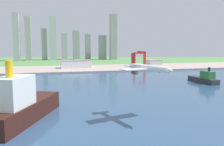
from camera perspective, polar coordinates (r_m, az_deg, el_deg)
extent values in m
plane|color=#55894B|center=(320.65, -3.25, -2.32)|extent=(2400.00, 2400.00, 0.00)
cube|color=#2D4C70|center=(262.86, -0.75, -4.29)|extent=(840.00, 360.00, 0.15)
cube|color=#AB9890|center=(506.92, -7.36, 1.08)|extent=(840.00, 140.00, 2.50)
cylinder|color=white|center=(161.18, 8.63, 1.23)|extent=(14.45, 38.01, 4.01)
cone|color=white|center=(145.67, 13.77, 0.55)|extent=(4.87, 5.29, 3.81)
cube|color=white|center=(162.73, 8.21, 1.08)|extent=(38.81, 18.59, 0.50)
cube|color=red|center=(174.59, 5.10, 3.14)|extent=(1.75, 4.57, 9.62)
cube|color=white|center=(174.84, 5.08, 1.96)|extent=(14.30, 7.83, 0.36)
cylinder|color=#4C4F54|center=(168.88, 11.26, 0.47)|extent=(3.60, 5.78, 2.20)
cylinder|color=#4C4F54|center=(155.67, 5.39, 0.05)|extent=(3.60, 5.78, 2.20)
cube|color=#2D3338|center=(343.76, 20.71, -1.57)|extent=(14.55, 51.04, 6.48)
cube|color=#337238|center=(335.86, 21.69, -0.40)|extent=(11.07, 18.65, 9.66)
cylinder|color=black|center=(333.13, 22.01, 0.81)|extent=(2.92, 2.92, 5.18)
cube|color=#381914|center=(171.14, -19.81, -8.50)|extent=(45.49, 75.98, 12.40)
cube|color=silver|center=(157.19, -22.20, -4.14)|extent=(24.26, 30.67, 18.56)
cylinder|color=yellow|center=(152.10, -23.15, 0.89)|extent=(4.28, 4.28, 9.92)
cube|color=red|center=(524.51, 5.43, 3.00)|extent=(2.20, 2.20, 28.78)
cube|color=red|center=(533.05, 7.87, 3.03)|extent=(2.20, 2.20, 28.78)
cube|color=red|center=(532.04, 5.14, 3.06)|extent=(2.20, 2.20, 28.78)
cube|color=red|center=(540.46, 7.55, 3.08)|extent=(2.20, 2.20, 28.78)
cube|color=red|center=(531.65, 6.53, 4.74)|extent=(26.40, 10.00, 2.80)
cube|color=red|center=(520.80, 6.98, 5.00)|extent=(2.60, 46.12, 2.60)
cube|color=white|center=(508.69, -8.54, 2.08)|extent=(61.76, 28.18, 15.14)
cube|color=gray|center=(508.12, -8.56, 2.99)|extent=(63.00, 28.74, 1.20)
cube|color=silver|center=(594.38, 9.82, 2.48)|extent=(32.07, 31.47, 10.52)
cube|color=gray|center=(594.00, 9.83, 3.04)|extent=(32.71, 32.10, 1.20)
cube|color=#AAABB4|center=(827.72, -21.71, 7.93)|extent=(19.17, 23.52, 150.62)
cube|color=#9E9C9F|center=(831.01, -19.24, 7.70)|extent=(17.67, 16.32, 141.20)
cube|color=#939997|center=(843.16, -15.73, 6.57)|extent=(17.11, 15.40, 104.87)
cube|color=#B1B6BE|center=(836.92, -13.84, 7.93)|extent=(22.95, 27.68, 143.19)
cube|color=#A4A4AE|center=(834.68, -11.19, 6.16)|extent=(18.11, 15.95, 89.60)
cube|color=#97949C|center=(854.57, -8.49, 6.55)|extent=(21.47, 19.79, 99.29)
cube|color=gray|center=(866.88, -5.74, 6.21)|extent=(17.50, 18.87, 87.75)
cube|color=gray|center=(849.20, -2.28, 6.09)|extent=(24.92, 18.12, 83.54)
cube|color=#939799|center=(837.45, 0.31, 8.52)|extent=(23.50, 17.20, 154.69)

